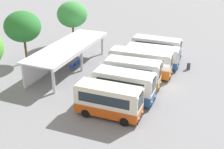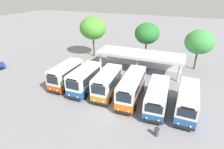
{
  "view_description": "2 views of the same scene",
  "coord_description": "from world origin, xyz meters",
  "px_view_note": "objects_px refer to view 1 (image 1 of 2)",
  "views": [
    {
      "loc": [
        -31.53,
        -6.02,
        15.86
      ],
      "look_at": [
        -2.3,
        5.74,
        1.35
      ],
      "focal_mm": 45.88,
      "sensor_mm": 36.0,
      "label": 1
    },
    {
      "loc": [
        7.08,
        -17.3,
        13.69
      ],
      "look_at": [
        -1.97,
        4.84,
        2.4
      ],
      "focal_mm": 29.29,
      "sensor_mm": 36.0,
      "label": 2
    }
  ],
  "objects_px": {
    "city_bus_fifth_blue": "(152,56)",
    "waiting_chair_fifth_seat": "(80,61)",
    "city_bus_second_in_row": "(124,85)",
    "city_bus_middle_cream": "(133,73)",
    "waiting_chair_middle_seat": "(76,64)",
    "city_bus_nearest_orange": "(109,100)",
    "city_bus_far_end_green": "(157,47)",
    "waiting_chair_fourth_seat": "(78,63)",
    "waiting_chair_second_from_end": "(74,66)",
    "waiting_chair_end_by_column": "(71,67)",
    "litter_bin_apron": "(189,66)",
    "city_bus_fourth_amber": "(141,62)"
  },
  "relations": [
    {
      "from": "city_bus_middle_cream",
      "to": "litter_bin_apron",
      "type": "xyz_separation_m",
      "value": [
        7.87,
        -5.5,
        -1.45
      ]
    },
    {
      "from": "city_bus_middle_cream",
      "to": "waiting_chair_fourth_seat",
      "type": "bearing_deg",
      "value": 70.42
    },
    {
      "from": "waiting_chair_fourth_seat",
      "to": "waiting_chair_fifth_seat",
      "type": "relative_size",
      "value": 1.0
    },
    {
      "from": "city_bus_nearest_orange",
      "to": "city_bus_fourth_amber",
      "type": "height_order",
      "value": "city_bus_fourth_amber"
    },
    {
      "from": "city_bus_middle_cream",
      "to": "waiting_chair_fifth_seat",
      "type": "xyz_separation_m",
      "value": [
        3.82,
        9.17,
        -1.38
      ]
    },
    {
      "from": "city_bus_fifth_blue",
      "to": "waiting_chair_fifth_seat",
      "type": "xyz_separation_m",
      "value": [
        -3.14,
        9.73,
        -1.15
      ]
    },
    {
      "from": "city_bus_second_in_row",
      "to": "waiting_chair_fourth_seat",
      "type": "distance_m",
      "value": 11.58
    },
    {
      "from": "city_bus_fourth_amber",
      "to": "waiting_chair_fifth_seat",
      "type": "bearing_deg",
      "value": 87.84
    },
    {
      "from": "city_bus_middle_cream",
      "to": "waiting_chair_second_from_end",
      "type": "bearing_deg",
      "value": 76.84
    },
    {
      "from": "city_bus_second_in_row",
      "to": "city_bus_middle_cream",
      "type": "height_order",
      "value": "city_bus_middle_cream"
    },
    {
      "from": "city_bus_nearest_orange",
      "to": "city_bus_second_in_row",
      "type": "relative_size",
      "value": 1.0
    },
    {
      "from": "city_bus_second_in_row",
      "to": "city_bus_far_end_green",
      "type": "relative_size",
      "value": 0.91
    },
    {
      "from": "waiting_chair_end_by_column",
      "to": "litter_bin_apron",
      "type": "distance_m",
      "value": 16.05
    },
    {
      "from": "city_bus_fifth_blue",
      "to": "city_bus_second_in_row",
      "type": "bearing_deg",
      "value": 177.73
    },
    {
      "from": "waiting_chair_fifth_seat",
      "to": "litter_bin_apron",
      "type": "xyz_separation_m",
      "value": [
        4.05,
        -14.67,
        -0.07
      ]
    },
    {
      "from": "city_bus_fifth_blue",
      "to": "city_bus_far_end_green",
      "type": "xyz_separation_m",
      "value": [
        3.48,
        0.27,
        0.08
      ]
    },
    {
      "from": "city_bus_fourth_amber",
      "to": "waiting_chair_second_from_end",
      "type": "xyz_separation_m",
      "value": [
        -1.35,
        9.02,
        -1.37
      ]
    },
    {
      "from": "waiting_chair_second_from_end",
      "to": "city_bus_nearest_orange",
      "type": "bearing_deg",
      "value": -135.61
    },
    {
      "from": "city_bus_second_in_row",
      "to": "waiting_chair_fourth_seat",
      "type": "xyz_separation_m",
      "value": [
        6.74,
        9.32,
        -1.37
      ]
    },
    {
      "from": "city_bus_nearest_orange",
      "to": "waiting_chair_fourth_seat",
      "type": "relative_size",
      "value": 7.77
    },
    {
      "from": "city_bus_fifth_blue",
      "to": "waiting_chair_end_by_column",
      "type": "bearing_deg",
      "value": 118.75
    },
    {
      "from": "waiting_chair_second_from_end",
      "to": "waiting_chair_fifth_seat",
      "type": "height_order",
      "value": "same"
    },
    {
      "from": "waiting_chair_end_by_column",
      "to": "waiting_chair_fourth_seat",
      "type": "bearing_deg",
      "value": -3.26
    },
    {
      "from": "waiting_chair_end_by_column",
      "to": "waiting_chair_second_from_end",
      "type": "height_order",
      "value": "same"
    },
    {
      "from": "city_bus_middle_cream",
      "to": "waiting_chair_second_from_end",
      "type": "height_order",
      "value": "city_bus_middle_cream"
    },
    {
      "from": "city_bus_nearest_orange",
      "to": "city_bus_far_end_green",
      "type": "distance_m",
      "value": 17.4
    },
    {
      "from": "city_bus_fifth_blue",
      "to": "city_bus_middle_cream",
      "type": "bearing_deg",
      "value": 175.32
    },
    {
      "from": "city_bus_fourth_amber",
      "to": "city_bus_fifth_blue",
      "type": "distance_m",
      "value": 3.55
    },
    {
      "from": "city_bus_nearest_orange",
      "to": "waiting_chair_fifth_seat",
      "type": "distance_m",
      "value": 14.07
    },
    {
      "from": "waiting_chair_end_by_column",
      "to": "city_bus_second_in_row",
      "type": "bearing_deg",
      "value": -118.21
    },
    {
      "from": "city_bus_second_in_row",
      "to": "litter_bin_apron",
      "type": "height_order",
      "value": "city_bus_second_in_row"
    },
    {
      "from": "waiting_chair_fourth_seat",
      "to": "city_bus_far_end_green",
      "type": "bearing_deg",
      "value": -52.79
    },
    {
      "from": "waiting_chair_end_by_column",
      "to": "litter_bin_apron",
      "type": "xyz_separation_m",
      "value": [
        6.3,
        -14.76,
        -0.07
      ]
    },
    {
      "from": "city_bus_fifth_blue",
      "to": "waiting_chair_fifth_seat",
      "type": "bearing_deg",
      "value": 107.87
    },
    {
      "from": "waiting_chair_middle_seat",
      "to": "city_bus_nearest_orange",
      "type": "bearing_deg",
      "value": -136.97
    },
    {
      "from": "city_bus_middle_cream",
      "to": "waiting_chair_second_from_end",
      "type": "xyz_separation_m",
      "value": [
        2.13,
        9.12,
        -1.38
      ]
    },
    {
      "from": "city_bus_second_in_row",
      "to": "waiting_chair_end_by_column",
      "type": "distance_m",
      "value": 10.77
    },
    {
      "from": "waiting_chair_fourth_seat",
      "to": "litter_bin_apron",
      "type": "relative_size",
      "value": 0.96
    },
    {
      "from": "waiting_chair_second_from_end",
      "to": "waiting_chair_fifth_seat",
      "type": "xyz_separation_m",
      "value": [
        1.69,
        0.05,
        0.0
      ]
    },
    {
      "from": "city_bus_second_in_row",
      "to": "city_bus_far_end_green",
      "type": "bearing_deg",
      "value": -0.57
    },
    {
      "from": "city_bus_far_end_green",
      "to": "waiting_chair_end_by_column",
      "type": "bearing_deg",
      "value": 132.88
    },
    {
      "from": "city_bus_fourth_amber",
      "to": "city_bus_fifth_blue",
      "type": "bearing_deg",
      "value": -10.92
    },
    {
      "from": "waiting_chair_fourth_seat",
      "to": "litter_bin_apron",
      "type": "distance_m",
      "value": 15.37
    },
    {
      "from": "city_bus_far_end_green",
      "to": "city_bus_fifth_blue",
      "type": "bearing_deg",
      "value": -175.51
    },
    {
      "from": "city_bus_far_end_green",
      "to": "litter_bin_apron",
      "type": "xyz_separation_m",
      "value": [
        -2.57,
        -5.2,
        -1.29
      ]
    },
    {
      "from": "city_bus_second_in_row",
      "to": "waiting_chair_fifth_seat",
      "type": "xyz_separation_m",
      "value": [
        7.3,
        9.32,
        -1.37
      ]
    },
    {
      "from": "city_bus_far_end_green",
      "to": "waiting_chair_fifth_seat",
      "type": "xyz_separation_m",
      "value": [
        -6.62,
        9.46,
        -1.22
      ]
    },
    {
      "from": "city_bus_far_end_green",
      "to": "waiting_chair_fifth_seat",
      "type": "height_order",
      "value": "city_bus_far_end_green"
    },
    {
      "from": "city_bus_fifth_blue",
      "to": "waiting_chair_second_from_end",
      "type": "xyz_separation_m",
      "value": [
        -4.83,
        9.69,
        -1.15
      ]
    },
    {
      "from": "city_bus_middle_cream",
      "to": "city_bus_far_end_green",
      "type": "relative_size",
      "value": 0.92
    }
  ]
}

